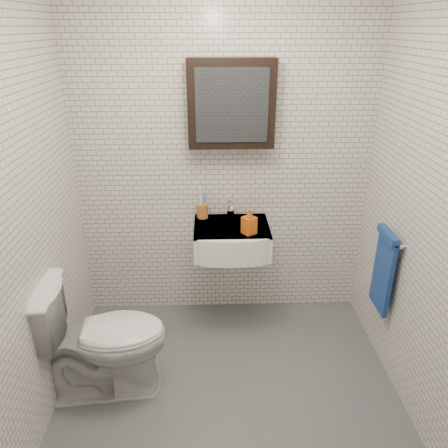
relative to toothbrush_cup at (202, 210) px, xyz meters
name	(u,v)px	position (x,y,z in m)	size (l,w,h in m)	color
ground	(229,393)	(0.16, -0.94, -0.91)	(2.20, 2.00, 0.01)	#515359
room_shell	(230,180)	(0.16, -0.94, 0.56)	(2.22, 2.02, 2.51)	silver
washbasin	(232,240)	(0.21, -0.21, -0.15)	(0.55, 0.50, 0.20)	white
faucet	(231,209)	(0.21, -0.01, 0.01)	(0.06, 0.20, 0.15)	silver
mirror_cabinet	(231,104)	(0.21, -0.01, 0.79)	(0.60, 0.15, 0.60)	black
towel_rail	(384,267)	(1.21, -0.59, -0.19)	(0.09, 0.30, 0.58)	silver
toothbrush_cup	(202,210)	(0.00, 0.00, 0.00)	(0.09, 0.09, 0.24)	#AB642A
soap_bottle	(249,221)	(0.33, -0.30, 0.03)	(0.08, 0.09, 0.19)	orange
toilet	(101,337)	(-0.64, -0.86, -0.50)	(0.46, 0.81, 0.83)	white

